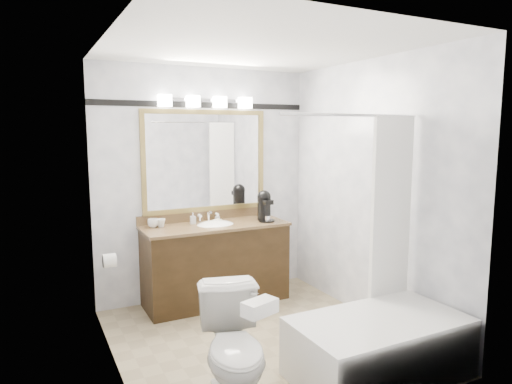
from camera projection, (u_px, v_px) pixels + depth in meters
room at (259, 200)px, 3.85m from camera, size 2.42×2.62×2.52m
vanity at (216, 262)px, 4.86m from camera, size 1.53×0.58×0.97m
mirror at (205, 161)px, 4.95m from camera, size 1.40×0.04×1.10m
vanity_light_bar at (206, 102)px, 4.81m from camera, size 1.02×0.14×0.12m
accent_stripe at (204, 105)px, 4.87m from camera, size 2.40×0.01×0.06m
bathtub at (379, 338)px, 3.43m from camera, size 1.30×0.75×1.96m
tp_roll at (109, 260)px, 4.00m from camera, size 0.11×0.12×0.12m
toilet at (235, 349)px, 3.04m from camera, size 0.60×0.84×0.77m
tissue_box at (260, 307)px, 2.66m from camera, size 0.23×0.17×0.09m
coffee_maker at (264, 205)px, 4.96m from camera, size 0.17×0.22×0.34m
cup_left at (153, 223)px, 4.64m from camera, size 0.15×0.15×0.09m
cup_right at (161, 223)px, 4.66m from camera, size 0.11×0.11×0.08m
soap_bottle_a at (193, 218)px, 4.82m from camera, size 0.06×0.06×0.12m
soap_bottle_b at (217, 217)px, 5.02m from camera, size 0.07×0.07×0.07m
soap_bar at (217, 220)px, 4.93m from camera, size 0.10×0.08×0.03m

